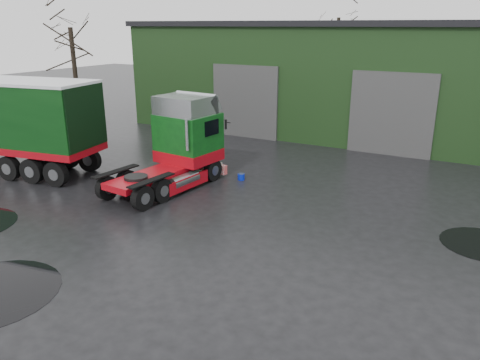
% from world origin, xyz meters
% --- Properties ---
extents(ground, '(100.00, 100.00, 0.00)m').
position_xyz_m(ground, '(0.00, 0.00, 0.00)').
color(ground, black).
extents(warehouse, '(32.40, 12.40, 6.30)m').
position_xyz_m(warehouse, '(2.00, 20.00, 3.16)').
color(warehouse, black).
rests_on(warehouse, ground).
extents(hero_tractor, '(2.94, 5.85, 3.50)m').
position_xyz_m(hero_tractor, '(-4.50, 4.50, 1.75)').
color(hero_tractor, '#0C4513').
rests_on(hero_tractor, ground).
extents(wash_bucket, '(0.36, 0.36, 0.26)m').
position_xyz_m(wash_bucket, '(-2.41, 7.00, 0.13)').
color(wash_bucket, '#081BAE').
rests_on(wash_bucket, ground).
extents(tree_left, '(4.40, 4.40, 8.50)m').
position_xyz_m(tree_left, '(-17.00, 12.00, 4.25)').
color(tree_left, black).
rests_on(tree_left, ground).
extents(tree_back_a, '(4.40, 4.40, 9.50)m').
position_xyz_m(tree_back_a, '(-6.00, 30.00, 4.75)').
color(tree_back_a, black).
rests_on(tree_back_a, ground).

